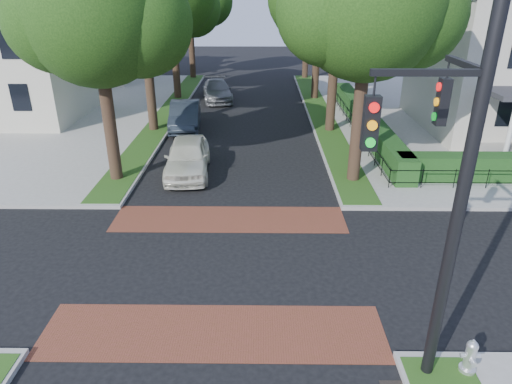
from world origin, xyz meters
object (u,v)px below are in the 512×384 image
parked_car_front (187,157)px  fire_hydrant (470,357)px  traffic_signal (448,188)px  parked_car_rear (217,91)px  parked_car_middle (185,116)px

parked_car_front → fire_hydrant: 15.08m
traffic_signal → parked_car_rear: traffic_signal is taller
fire_hydrant → parked_car_rear: bearing=92.0°
parked_car_front → traffic_signal: bearing=-64.2°
parked_car_rear → parked_car_middle: bearing=-108.9°
parked_car_middle → parked_car_front: bearing=-85.9°
parked_car_middle → fire_hydrant: bearing=-70.1°
traffic_signal → parked_car_front: (-7.19, 12.38, -3.85)m
parked_car_middle → traffic_signal: bearing=-72.6°
parked_car_rear → parked_car_front: bearing=-99.7°
traffic_signal → fire_hydrant: (1.14, -0.19, -4.13)m
parked_car_front → parked_car_rear: size_ratio=0.95×
traffic_signal → parked_car_middle: bearing=112.9°
parked_car_front → parked_car_rear: parked_car_front is taller
parked_car_middle → parked_car_rear: size_ratio=0.97×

